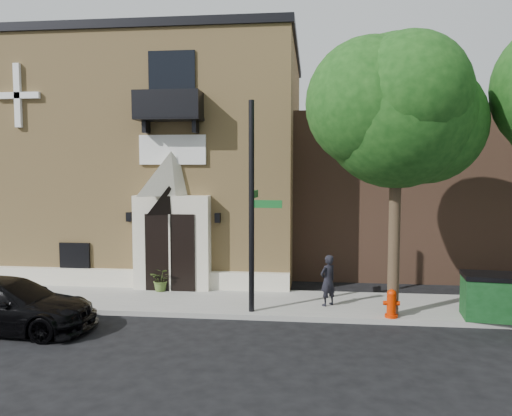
{
  "coord_description": "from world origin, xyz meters",
  "views": [
    {
      "loc": [
        3.72,
        -13.64,
        4.28
      ],
      "look_at": [
        1.96,
        2.0,
        3.02
      ],
      "focal_mm": 35.0,
      "sensor_mm": 36.0,
      "label": 1
    }
  ],
  "objects": [
    {
      "name": "pedestrian_near",
      "position": [
        4.22,
        1.25,
        0.92
      ],
      "size": [
        0.66,
        0.65,
        1.54
      ],
      "primitive_type": "imported",
      "rotation": [
        0.0,
        0.0,
        3.87
      ],
      "color": "black",
      "rests_on": "sidewalk"
    },
    {
      "name": "planter",
      "position": [
        -1.29,
        2.41,
        0.54
      ],
      "size": [
        0.77,
        0.68,
        0.79
      ],
      "primitive_type": "imported",
      "rotation": [
        0.0,
        0.0,
        -0.1
      ],
      "color": "#4E6A2B",
      "rests_on": "sidewalk"
    },
    {
      "name": "street_sign",
      "position": [
        2.03,
        0.41,
        3.19
      ],
      "size": [
        0.96,
        0.98,
        6.03
      ],
      "rotation": [
        0.0,
        0.0,
        -0.09
      ],
      "color": "black",
      "rests_on": "sidewalk"
    },
    {
      "name": "neighbour_building",
      "position": [
        12.0,
        9.0,
        3.2
      ],
      "size": [
        18.0,
        8.0,
        6.4
      ],
      "primitive_type": "cube",
      "color": "brown",
      "rests_on": "ground"
    },
    {
      "name": "street_tree_left",
      "position": [
        6.03,
        0.35,
        5.87
      ],
      "size": [
        4.97,
        4.38,
        7.77
      ],
      "color": "#38281C",
      "rests_on": "sidewalk"
    },
    {
      "name": "ground",
      "position": [
        0.0,
        0.0,
        0.0
      ],
      "size": [
        120.0,
        120.0,
        0.0
      ],
      "primitive_type": "plane",
      "color": "black",
      "rests_on": "ground"
    },
    {
      "name": "dumpster",
      "position": [
        8.83,
        0.42,
        0.78
      ],
      "size": [
        2.0,
        1.28,
        1.24
      ],
      "rotation": [
        0.0,
        0.0,
        -0.11
      ],
      "color": "#0F3915",
      "rests_on": "sidewalk"
    },
    {
      "name": "fire_hydrant",
      "position": [
        5.93,
        0.24,
        0.54
      ],
      "size": [
        0.45,
        0.36,
        0.79
      ],
      "color": "#BD2300",
      "rests_on": "sidewalk"
    },
    {
      "name": "church",
      "position": [
        -2.99,
        7.95,
        4.63
      ],
      "size": [
        12.2,
        11.01,
        9.3
      ],
      "color": "tan",
      "rests_on": "ground"
    },
    {
      "name": "black_sedan",
      "position": [
        -4.23,
        -1.56,
        0.68
      ],
      "size": [
        4.78,
        2.11,
        1.36
      ],
      "primitive_type": "imported",
      "rotation": [
        0.0,
        0.0,
        1.53
      ],
      "color": "black",
      "rests_on": "ground"
    },
    {
      "name": "sidewalk",
      "position": [
        1.0,
        1.5,
        0.07
      ],
      "size": [
        42.0,
        3.0,
        0.15
      ],
      "primitive_type": "cube",
      "color": "gray",
      "rests_on": "ground"
    }
  ]
}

